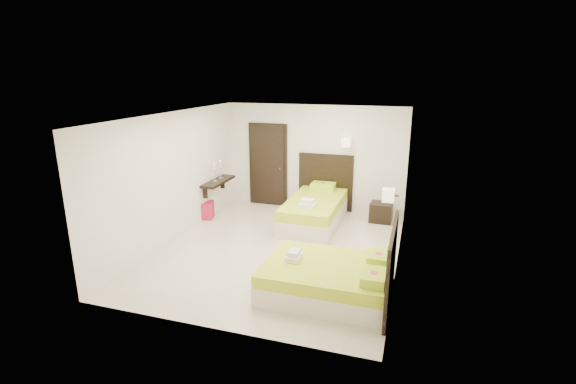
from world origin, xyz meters
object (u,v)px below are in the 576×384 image
(nightstand, at_px, (381,212))
(ottoman, at_px, (205,210))
(bed_single, at_px, (315,209))
(bed_double, at_px, (332,278))

(nightstand, height_order, ottoman, nightstand)
(bed_single, xyz_separation_m, nightstand, (1.43, 0.55, -0.11))
(bed_single, xyz_separation_m, bed_double, (1.04, -3.08, -0.05))
(bed_single, relative_size, bed_double, 1.17)
(ottoman, bearing_deg, nightstand, 14.38)
(bed_single, xyz_separation_m, ottoman, (-2.58, -0.48, -0.14))
(bed_single, height_order, ottoman, bed_single)
(bed_single, distance_m, ottoman, 2.63)
(ottoman, bearing_deg, bed_double, -35.66)
(bed_double, bearing_deg, nightstand, 83.77)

